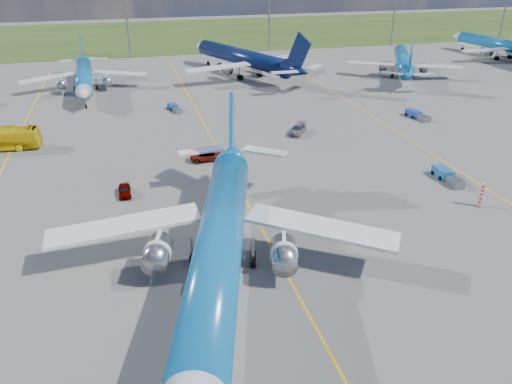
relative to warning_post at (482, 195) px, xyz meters
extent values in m
plane|color=#575754|center=(-26.00, -8.00, -1.50)|extent=(400.00, 400.00, 0.00)
cube|color=#2D4719|center=(-26.00, 142.00, -1.50)|extent=(400.00, 80.00, 0.01)
cube|color=yellow|center=(-26.00, 22.00, -1.49)|extent=(0.25, 160.00, 0.02)
cube|color=yellow|center=(-56.00, 32.00, -1.49)|extent=(0.25, 120.00, 0.02)
cube|color=yellow|center=(4.00, 32.00, -1.49)|extent=(0.25, 120.00, 0.02)
cylinder|color=slate|center=(-36.00, 102.00, 9.50)|extent=(0.50, 0.50, 22.00)
cylinder|color=slate|center=(4.00, 102.00, 9.50)|extent=(0.50, 0.50, 22.00)
cylinder|color=slate|center=(44.00, 102.00, 9.50)|extent=(0.50, 0.50, 22.00)
cylinder|color=slate|center=(84.00, 102.00, 9.50)|extent=(0.50, 0.50, 22.00)
cylinder|color=red|center=(0.00, 0.00, 0.00)|extent=(0.50, 0.50, 3.00)
imported|color=#999999|center=(-39.95, 13.72, -0.88)|extent=(1.49, 3.65, 1.24)
imported|color=#999999|center=(-28.24, 22.17, -0.81)|extent=(4.97, 2.34, 1.38)
imported|color=#999999|center=(-12.08, 29.79, -0.78)|extent=(4.52, 5.19, 1.44)
cube|color=#19579A|center=(0.64, 8.49, -0.87)|extent=(1.71, 3.03, 1.25)
cube|color=slate|center=(0.53, 5.53, -0.99)|extent=(1.46, 2.33, 1.03)
cube|color=#193B96|center=(-30.23, 48.84, -0.97)|extent=(1.87, 2.75, 1.06)
cube|color=slate|center=(-29.68, 46.39, -1.07)|extent=(1.56, 2.14, 0.87)
cube|color=#1C3CA8|center=(10.99, 33.18, -0.90)|extent=(1.96, 3.03, 1.19)
cube|color=slate|center=(11.45, 30.40, -1.01)|extent=(1.64, 2.35, 0.98)
camera|label=1|loc=(-38.51, -43.26, 25.46)|focal=35.00mm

